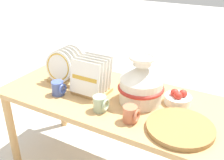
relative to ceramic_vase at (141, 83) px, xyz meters
The scene contains 9 objects.
display_table 0.27m from the ceramic_vase, behind, with size 1.42×0.66×0.62m.
ceramic_vase is the anchor object (origin of this frame).
dish_rack_round_plates 0.57m from the ceramic_vase, behind, with size 0.22×0.20×0.23m.
dish_rack_square_plates 0.32m from the ceramic_vase, behind, with size 0.22×0.20×0.23m.
wicker_charger_stack 0.35m from the ceramic_vase, 29.33° to the right, with size 0.34×0.34×0.03m.
mug_cobalt_glaze 0.52m from the ceramic_vase, 160.19° to the right, with size 0.08×0.08×0.09m.
mug_sage_glaze 0.27m from the ceramic_vase, 127.28° to the right, with size 0.08×0.08×0.09m.
mug_terracotta_glaze 0.23m from the ceramic_vase, 79.83° to the right, with size 0.08×0.08×0.09m.
fruit_bowl 0.24m from the ceramic_vase, 23.91° to the left, with size 0.16×0.16×0.09m.
Camera 1 is at (0.70, -1.25, 1.43)m, focal length 42.00 mm.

